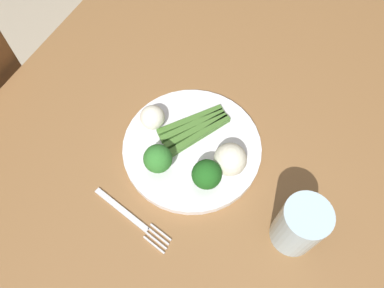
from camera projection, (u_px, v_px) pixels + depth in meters
The scene contains 10 objects.
ground_plane at pixel (199, 246), 1.37m from camera, with size 6.00×6.00×0.02m, color #B7A88E.
dining_table at pixel (203, 174), 0.78m from camera, with size 1.31×0.89×0.77m.
plate at pixel (192, 147), 0.68m from camera, with size 0.26×0.26×0.01m, color white.
asparagus_bundle at pixel (195, 128), 0.68m from camera, with size 0.14×0.12×0.01m.
broccoli_back_right at pixel (158, 159), 0.62m from camera, with size 0.05×0.05×0.06m.
broccoli_front at pixel (207, 175), 0.60m from camera, with size 0.05×0.05×0.06m.
cauliflower_near_center at pixel (151, 119), 0.67m from camera, with size 0.05×0.05×0.05m, color white.
cauliflower_edge at pixel (230, 159), 0.62m from camera, with size 0.06×0.06×0.06m, color silver.
fork at pixel (132, 218), 0.62m from camera, with size 0.05×0.17×0.00m.
water_glass at pixel (300, 225), 0.56m from camera, with size 0.07×0.07×0.11m, color silver.
Camera 1 is at (0.30, 0.12, 1.37)m, focal length 33.74 mm.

